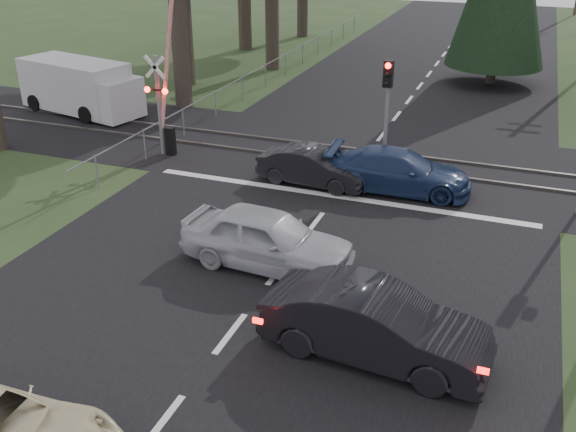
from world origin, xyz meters
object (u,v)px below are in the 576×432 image
at_px(traffic_signal_center, 387,98).
at_px(silver_car, 267,239).
at_px(white_van, 83,87).
at_px(blue_sedan, 399,171).
at_px(crossing_signal, 164,103).
at_px(dark_car_far, 314,167).
at_px(dark_hatchback, 375,325).

relative_size(traffic_signal_center, silver_car, 0.88).
bearing_deg(white_van, blue_sedan, -1.81).
height_order(crossing_signal, white_van, crossing_signal).
distance_m(crossing_signal, dark_car_far, 6.46).
bearing_deg(crossing_signal, blue_sedan, -2.30).
bearing_deg(silver_car, crossing_signal, 50.09).
height_order(blue_sedan, dark_car_far, blue_sedan).
bearing_deg(dark_hatchback, silver_car, 56.78).
relative_size(traffic_signal_center, dark_hatchback, 0.85).
bearing_deg(traffic_signal_center, white_van, 169.59).
bearing_deg(traffic_signal_center, silver_car, -100.41).
bearing_deg(silver_car, blue_sedan, -15.49).
bearing_deg(blue_sedan, dark_hatchback, -174.16).
relative_size(silver_car, blue_sedan, 0.96).
bearing_deg(dark_car_far, blue_sedan, -75.18).
height_order(traffic_signal_center, white_van, traffic_signal_center).
bearing_deg(traffic_signal_center, dark_car_far, -139.53).
xyz_separation_m(silver_car, blue_sedan, (2.21, 6.26, -0.09)).
distance_m(silver_car, blue_sedan, 6.64).
relative_size(silver_car, white_van, 0.73).
bearing_deg(silver_car, dark_car_far, 10.40).
xyz_separation_m(traffic_signal_center, white_van, (-14.81, 2.72, -1.60)).
distance_m(traffic_signal_center, silver_car, 7.90).
bearing_deg(crossing_signal, dark_hatchback, -41.92).
distance_m(dark_car_far, white_van, 13.54).
relative_size(crossing_signal, white_van, 1.08).
relative_size(dark_hatchback, dark_car_far, 1.25).
bearing_deg(crossing_signal, dark_car_far, -7.70).
bearing_deg(dark_hatchback, blue_sedan, 13.28).
distance_m(blue_sedan, white_van, 16.14).
height_order(crossing_signal, silver_car, crossing_signal).
distance_m(crossing_signal, silver_car, 9.64).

